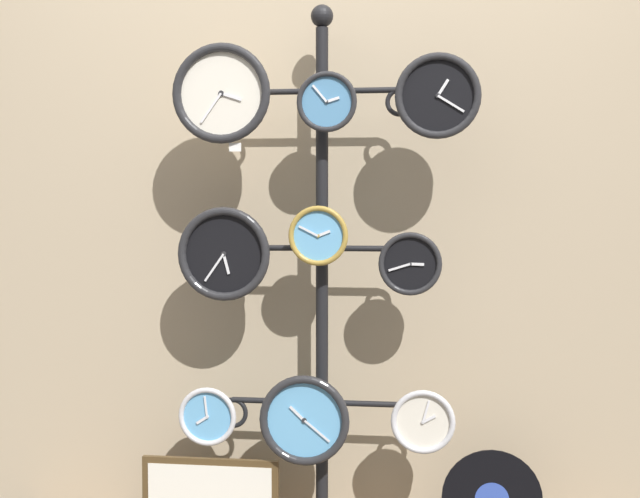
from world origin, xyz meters
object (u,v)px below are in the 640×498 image
clock_bottom_center (305,420)px  clock_middle_left (224,254)px  clock_bottom_right (423,421)px  picture_frame (210,497)px  display_stand (322,380)px  clock_top_left (221,93)px  clock_bottom_left (208,416)px  clock_top_right (438,96)px  clock_middle_right (410,264)px  clock_middle_center (318,236)px  clock_top_center (327,102)px

clock_bottom_center → clock_middle_left: bearing=174.9°
clock_bottom_right → picture_frame: size_ratio=0.44×
display_stand → clock_bottom_right: 0.38m
clock_top_left → clock_bottom_left: size_ratio=1.64×
clock_top_right → clock_bottom_left: 1.31m
display_stand → clock_middle_right: size_ratio=8.97×
display_stand → clock_middle_center: (-0.00, -0.09, 0.50)m
clock_bottom_center → clock_bottom_right: clock_bottom_center is taller
clock_middle_center → clock_bottom_left: 0.73m
clock_top_right → clock_bottom_center: size_ratio=0.91×
clock_middle_left → clock_middle_right: bearing=0.3°
clock_middle_left → clock_bottom_right: (0.67, -0.02, -0.54)m
picture_frame → clock_bottom_left: bearing=136.0°
clock_top_left → clock_top_right: bearing=0.3°
clock_middle_center → picture_frame: clock_middle_center is taller
display_stand → clock_middle_right: (0.30, -0.08, 0.41)m
display_stand → clock_top_right: 1.03m
clock_top_right → clock_middle_right: 0.54m
clock_middle_left → clock_bottom_left: 0.56m
picture_frame → clock_middle_left: bearing=-5.5°
clock_top_left → clock_bottom_right: 1.26m
clock_top_right → picture_frame: bearing=177.5°
display_stand → clock_middle_left: size_ratio=5.89×
clock_middle_left → clock_bottom_left: bearing=168.1°
clock_top_center → clock_middle_left: size_ratio=0.63×
clock_top_center → picture_frame: size_ratio=0.42×
clock_bottom_right → picture_frame: (-0.72, 0.02, -0.29)m
clock_middle_center → clock_middle_right: 0.31m
clock_bottom_center → picture_frame: 0.44m
clock_bottom_right → clock_bottom_left: bearing=177.6°
clock_top_center → picture_frame: clock_top_center is taller
clock_top_center → clock_middle_right: size_ratio=0.96×
clock_top_right → clock_middle_right: (-0.09, 0.03, -0.54)m
display_stand → clock_bottom_left: display_stand is taller
clock_middle_center → clock_middle_right: clock_middle_center is taller
clock_top_center → clock_middle_center: 0.44m
display_stand → clock_middle_left: (-0.32, -0.09, 0.43)m
display_stand → clock_bottom_right: display_stand is taller
clock_middle_right → picture_frame: (-0.67, 0.00, -0.80)m
clock_top_left → clock_top_right: size_ratio=1.20×
clock_top_center → clock_middle_center: clock_top_center is taller
clock_top_right → clock_middle_center: bearing=175.8°
clock_middle_left → clock_top_left: bearing=-85.8°
clock_bottom_left → clock_bottom_center: clock_bottom_center is taller
clock_middle_center → picture_frame: (-0.37, 0.01, -0.89)m
clock_middle_right → clock_top_center: bearing=-179.7°
clock_top_center → clock_bottom_left: bearing=178.4°
clock_middle_center → clock_bottom_right: clock_middle_center is taller
display_stand → clock_top_center: (0.03, -0.09, 0.93)m
clock_top_left → picture_frame: 1.36m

